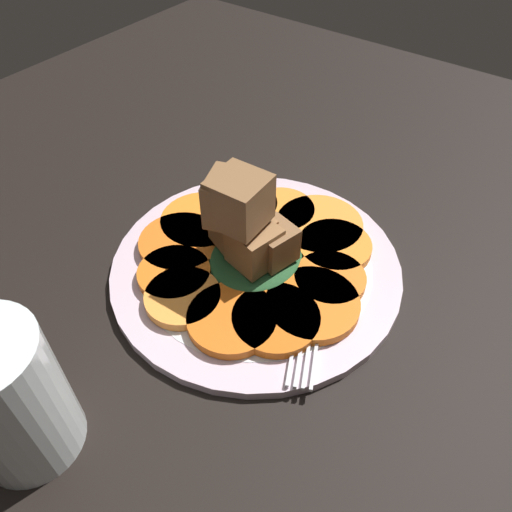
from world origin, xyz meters
TOP-DOWN VIEW (x-y plane):
  - table_slab at (0.00, 0.00)cm, footprint 120.00×120.00cm
  - plate at (0.00, 0.00)cm, footprint 30.03×30.03cm
  - carrot_slice_0 at (7.87, 2.28)cm, footprint 7.62×7.62cm
  - carrot_slice_1 at (6.02, 6.57)cm, footprint 8.33×8.33cm
  - carrot_slice_2 at (1.22, 8.36)cm, footprint 9.28×9.28cm
  - carrot_slice_3 at (-2.77, 7.97)cm, footprint 8.87×8.87cm
  - carrot_slice_4 at (-6.48, 5.44)cm, footprint 7.34×7.34cm
  - carrot_slice_5 at (-8.26, 2.64)cm, footprint 7.36×7.36cm
  - carrot_slice_6 at (-7.45, -2.74)cm, footprint 8.43×8.43cm
  - carrot_slice_7 at (-5.05, -6.03)cm, footprint 8.24×8.24cm
  - carrot_slice_8 at (-1.53, -7.82)cm, footprint 9.00×9.00cm
  - carrot_slice_9 at (2.20, -7.52)cm, footprint 7.16×7.16cm
  - carrot_slice_10 at (6.53, -5.54)cm, footprint 7.80×7.80cm
  - carrot_slice_11 at (8.41, -2.48)cm, footprint 9.58×9.58cm
  - center_pile at (-0.51, 0.57)cm, footprint 10.17×9.87cm
  - fork at (-1.84, -7.82)cm, footprint 17.29×9.46cm
  - water_glass at (-25.18, 3.25)cm, footprint 8.03×8.03cm

SIDE VIEW (x-z plane):
  - table_slab at x=0.00cm, z-range 0.00..2.00cm
  - plate at x=0.00cm, z-range 1.99..3.04cm
  - fork at x=-1.84cm, z-range 3.10..3.50cm
  - carrot_slice_0 at x=7.87cm, z-range 3.10..4.07cm
  - carrot_slice_1 at x=6.02cm, z-range 3.10..4.07cm
  - carrot_slice_2 at x=1.22cm, z-range 3.10..4.07cm
  - carrot_slice_3 at x=-2.77cm, z-range 3.10..4.07cm
  - carrot_slice_4 at x=-6.48cm, z-range 3.10..4.07cm
  - carrot_slice_5 at x=-8.26cm, z-range 3.10..4.07cm
  - carrot_slice_6 at x=-7.45cm, z-range 3.10..4.07cm
  - carrot_slice_7 at x=-5.05cm, z-range 3.10..4.07cm
  - carrot_slice_8 at x=-1.53cm, z-range 3.10..4.07cm
  - carrot_slice_9 at x=2.20cm, z-range 3.10..4.07cm
  - carrot_slice_10 at x=6.53cm, z-range 3.10..4.07cm
  - carrot_slice_11 at x=8.41cm, z-range 3.10..4.07cm
  - center_pile at x=-0.51cm, z-range 2.11..13.30cm
  - water_glass at x=-25.18cm, z-range 2.00..14.47cm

